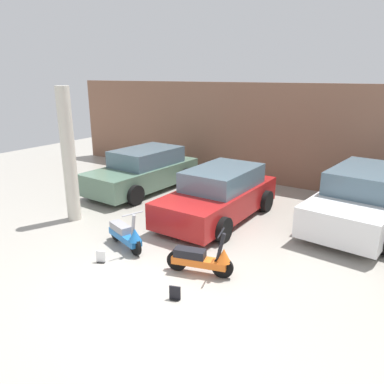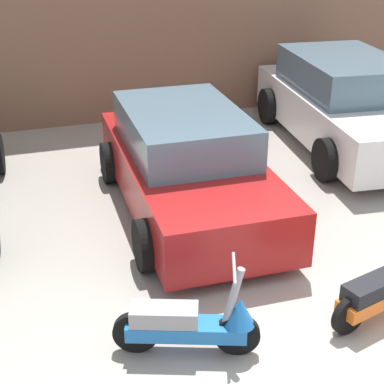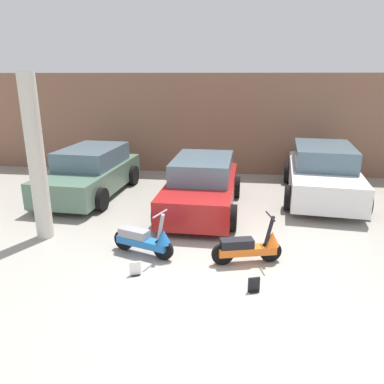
{
  "view_description": "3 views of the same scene",
  "coord_description": "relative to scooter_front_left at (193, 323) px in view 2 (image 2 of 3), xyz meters",
  "views": [
    {
      "loc": [
        3.94,
        -4.87,
        3.75
      ],
      "look_at": [
        -0.9,
        2.58,
        0.95
      ],
      "focal_mm": 35.0,
      "sensor_mm": 36.0,
      "label": 1
    },
    {
      "loc": [
        -2.78,
        -3.33,
        3.75
      ],
      "look_at": [
        -0.85,
        2.73,
        0.66
      ],
      "focal_mm": 55.0,
      "sensor_mm": 36.0,
      "label": 2
    },
    {
      "loc": [
        0.32,
        -5.77,
        3.41
      ],
      "look_at": [
        -0.81,
        2.73,
        0.72
      ],
      "focal_mm": 35.0,
      "sensor_mm": 36.0,
      "label": 3
    }
  ],
  "objects": [
    {
      "name": "ground_plane",
      "position": [
        1.47,
        -0.76,
        -0.34
      ],
      "size": [
        28.0,
        28.0,
        0.0
      ],
      "primitive_type": "plane",
      "color": "#9E998E"
    },
    {
      "name": "wall_back",
      "position": [
        1.47,
        6.77,
        1.41
      ],
      "size": [
        19.6,
        0.12,
        3.49
      ],
      "primitive_type": "cube",
      "color": "#845B47",
      "rests_on": "ground_plane"
    },
    {
      "name": "scooter_front_left",
      "position": [
        0.0,
        0.0,
        0.0
      ],
      "size": [
        1.31,
        0.68,
        0.95
      ],
      "rotation": [
        0.0,
        0.0,
        -0.34
      ],
      "color": "black",
      "rests_on": "ground_plane"
    },
    {
      "name": "car_rear_center",
      "position": [
        0.81,
        2.8,
        0.31
      ],
      "size": [
        1.99,
        4.03,
        1.36
      ],
      "rotation": [
        0.0,
        0.0,
        -1.59
      ],
      "color": "maroon",
      "rests_on": "ground_plane"
    },
    {
      "name": "car_rear_right",
      "position": [
        4.16,
        4.37,
        0.37
      ],
      "size": [
        2.43,
        4.51,
        1.48
      ],
      "rotation": [
        0.0,
        0.0,
        -1.67
      ],
      "color": "white",
      "rests_on": "ground_plane"
    }
  ]
}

